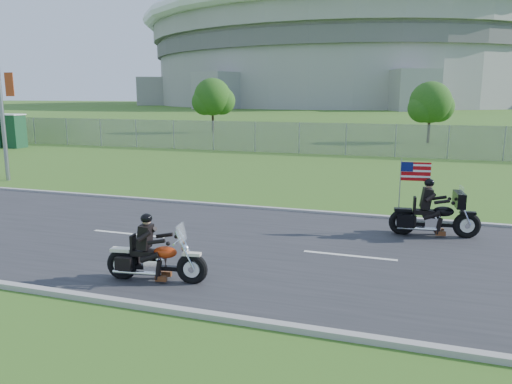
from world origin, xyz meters
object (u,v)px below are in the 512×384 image
(motorcycle_lead, at_px, (155,261))
(porta_toilet_a, at_px, (15,132))
(streetlight, at_px, (0,50))
(motorcycle_follow, at_px, (434,217))

(motorcycle_lead, bearing_deg, porta_toilet_a, 130.15)
(motorcycle_lead, bearing_deg, streetlight, 135.49)
(motorcycle_lead, distance_m, motorcycle_follow, 7.62)
(motorcycle_lead, xyz_separation_m, motorcycle_follow, (5.49, 5.28, 0.08))
(streetlight, height_order, porta_toilet_a, streetlight)
(streetlight, relative_size, motorcycle_follow, 4.19)
(streetlight, xyz_separation_m, motorcycle_follow, (17.89, -3.78, -5.09))
(porta_toilet_a, relative_size, motorcycle_lead, 1.06)
(porta_toilet_a, height_order, motorcycle_follow, porta_toilet_a)
(motorcycle_follow, bearing_deg, motorcycle_lead, -142.99)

